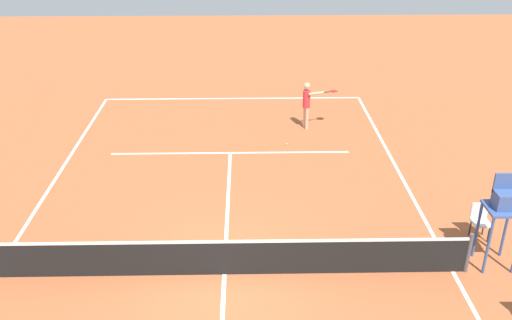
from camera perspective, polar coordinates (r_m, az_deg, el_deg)
The scene contains 7 objects.
ground_plane at distance 13.92m, azimuth -3.19°, elevation -11.38°, with size 60.00×60.00×0.00m, color #AD5933.
court_lines at distance 13.91m, azimuth -3.19°, elevation -11.37°, with size 11.14×25.02×0.01m.
tennis_net at distance 13.62m, azimuth -3.24°, elevation -9.72°, with size 11.74×0.10×1.07m.
player_serving at distance 21.55m, azimuth 5.22°, elevation 5.91°, with size 1.35×0.53×1.82m.
tennis_ball at distance 20.43m, azimuth 3.10°, elevation 1.63°, with size 0.07×0.07×0.07m, color #CCE033.
umpire_chair at distance 14.57m, azimuth 23.57°, elevation -4.37°, with size 0.80×0.80×2.41m.
courtside_chair_mid at distance 16.04m, azimuth 21.59°, elevation -5.57°, with size 0.44×0.46×0.95m.
Camera 1 is at (-0.53, 11.07, 8.42)m, focal length 39.83 mm.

